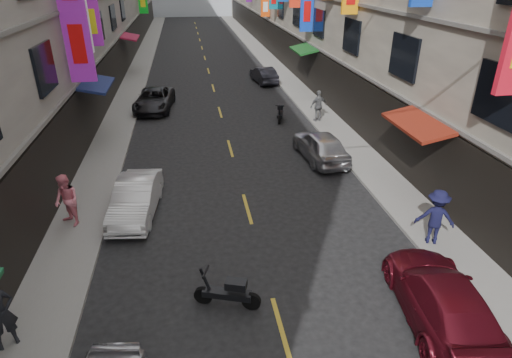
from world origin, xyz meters
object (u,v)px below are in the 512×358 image
object	(u,v)px
car_left_far	(154,100)
car_right_far	(264,75)
scooter_far_right	(280,113)
car_right_mid	(320,145)
scooter_crossing	(228,293)
car_right_near	(442,299)
pedestrian_lfar	(67,201)
pedestrian_rnear	(436,217)
car_left_mid	(136,198)
pedestrian_rfar	(318,106)

from	to	relation	value
car_left_far	car_right_far	world-z (taller)	car_left_far
scooter_far_right	car_right_mid	bearing A→B (deg)	111.41
scooter_crossing	car_right_near	bearing A→B (deg)	-85.23
pedestrian_lfar	pedestrian_rnear	world-z (taller)	pedestrian_rnear
scooter_far_right	pedestrian_lfar	size ratio (longest dim) A/B	0.96
car_left_far	car_right_near	xyz separation A→B (m)	(8.00, -19.52, 0.03)
car_right_near	pedestrian_lfar	bearing A→B (deg)	-22.84
car_left_mid	car_right_far	world-z (taller)	car_left_mid
pedestrian_rfar	scooter_far_right	bearing A→B (deg)	-37.96
pedestrian_rnear	car_left_far	bearing A→B (deg)	-36.54
car_left_mid	car_right_far	distance (m)	20.42
car_left_far	car_right_near	size ratio (longest dim) A/B	1.00
car_right_far	pedestrian_lfar	size ratio (longest dim) A/B	2.01
scooter_far_right	car_right_near	xyz separation A→B (m)	(0.64, -16.22, 0.23)
car_left_far	pedestrian_rnear	world-z (taller)	pedestrian_rnear
scooter_far_right	car_left_mid	distance (m)	12.12
car_right_near	scooter_far_right	bearing A→B (deg)	-79.86
car_right_mid	pedestrian_lfar	xyz separation A→B (m)	(-10.16, -4.30, 0.35)
scooter_crossing	pedestrian_lfar	size ratio (longest dim) A/B	0.94
scooter_far_right	car_left_far	xyz separation A→B (m)	(-7.36, 3.30, 0.20)
pedestrian_rfar	car_left_mid	bearing A→B (deg)	26.87
scooter_crossing	car_right_far	size ratio (longest dim) A/B	0.47
car_right_mid	car_right_far	size ratio (longest dim) A/B	1.09
pedestrian_rnear	pedestrian_rfar	xyz separation A→B (m)	(-0.14, 12.31, -0.04)
pedestrian_rnear	car_left_mid	bearing A→B (deg)	3.19
car_right_far	car_left_far	bearing A→B (deg)	28.94
scooter_crossing	car_right_near	xyz separation A→B (m)	(5.21, -1.35, 0.23)
car_left_far	pedestrian_lfar	size ratio (longest dim) A/B	2.50
pedestrian_rnear	car_right_far	bearing A→B (deg)	-62.74
car_right_far	pedestrian_rfar	bearing A→B (deg)	90.73
pedestrian_lfar	pedestrian_rnear	bearing A→B (deg)	33.07
scooter_crossing	scooter_far_right	size ratio (longest dim) A/B	0.98
scooter_far_right	car_right_near	size ratio (longest dim) A/B	0.38
car_left_mid	pedestrian_rnear	bearing A→B (deg)	-13.83
car_right_far	car_left_mid	bearing A→B (deg)	59.66
car_left_far	pedestrian_lfar	xyz separation A→B (m)	(-2.16, -13.49, 0.40)
car_left_far	scooter_crossing	bearing A→B (deg)	-75.10
car_left_far	pedestrian_rnear	distance (m)	18.99
car_left_mid	car_right_near	xyz separation A→B (m)	(8.00, -6.59, 0.03)
scooter_far_right	pedestrian_lfar	bearing A→B (deg)	62.10
car_right_mid	car_left_far	bearing A→B (deg)	-53.97
car_right_near	scooter_crossing	bearing A→B (deg)	-6.62
car_left_mid	car_left_far	distance (m)	12.93
scooter_far_right	car_right_far	xyz separation A→B (m)	(0.64, 9.16, 0.17)
scooter_crossing	pedestrian_lfar	world-z (taller)	pedestrian_lfar
car_left_mid	pedestrian_lfar	distance (m)	2.27
scooter_crossing	car_right_near	size ratio (longest dim) A/B	0.38
scooter_crossing	car_right_far	world-z (taller)	car_right_far
pedestrian_rfar	scooter_crossing	bearing A→B (deg)	48.53
scooter_crossing	car_right_mid	bearing A→B (deg)	-10.84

